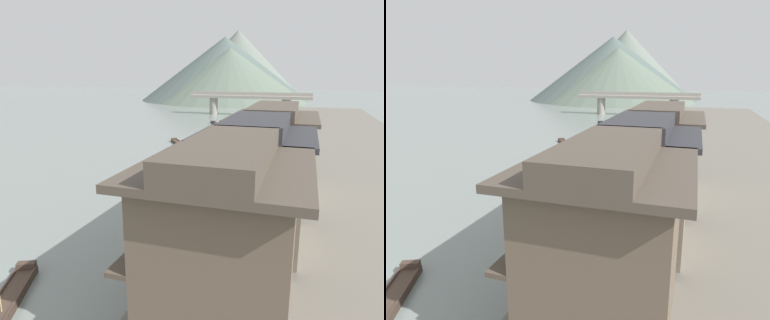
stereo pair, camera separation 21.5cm
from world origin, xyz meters
TOP-DOWN VIEW (x-y plane):
  - riverbank_right at (15.42, 30.00)m, footprint 18.00×110.00m
  - boat_foreground_poled at (1.62, 1.21)m, footprint 3.08×5.33m
  - boat_moored_nearest at (4.44, 47.35)m, footprint 1.37×3.70m
  - boat_moored_second at (-3.44, 33.72)m, footprint 2.99×3.55m
  - boat_moored_third at (4.35, 29.21)m, footprint 1.72×5.29m
  - boat_moored_far at (4.16, 10.89)m, footprint 1.47×4.07m
  - boat_midriver_drifting at (-2.81, 52.02)m, footprint 3.76×5.28m
  - boat_midriver_upstream at (-1.85, 40.53)m, footprint 1.23×3.98m
  - house_waterfront_nearest at (9.69, 2.91)m, footprint 5.50×6.44m
  - house_waterfront_second at (9.77, 8.86)m, footprint 5.67×5.91m
  - house_waterfront_tall at (9.90, 16.31)m, footprint 5.93×7.61m
  - stone_bridge at (0.00, 68.19)m, footprint 25.91×2.40m
  - hill_far_west at (-12.49, 106.17)m, footprint 49.14×49.14m
  - hill_far_centre at (-15.71, 112.89)m, footprint 56.66×56.66m
  - hill_far_east at (-15.94, 136.82)m, footprint 50.72×50.72m

SIDE VIEW (x-z plane):
  - boat_moored_nearest at x=4.44m, z-range -0.07..0.36m
  - boat_moored_second at x=-3.44m, z-range -0.07..0.38m
  - boat_foreground_poled at x=1.62m, z-range -0.10..0.46m
  - boat_midriver_upstream at x=-1.85m, z-range -0.09..0.46m
  - boat_midriver_drifting at x=-2.81m, z-range -0.12..0.50m
  - boat_moored_third at x=4.35m, z-range -0.12..0.53m
  - boat_moored_far at x=4.16m, z-range -0.10..0.67m
  - riverbank_right at x=15.42m, z-range 0.00..0.61m
  - stone_bridge at x=0.00m, z-range 0.76..5.67m
  - house_waterfront_tall at x=9.90m, z-range 0.53..6.67m
  - house_waterfront_nearest at x=9.69m, z-range 0.54..6.68m
  - house_waterfront_second at x=9.77m, z-range 0.55..6.69m
  - hill_far_west at x=-12.49m, z-range 0.00..16.75m
  - hill_far_centre at x=-15.71m, z-range 0.00..20.93m
  - hill_far_east at x=-15.94m, z-range 0.00..25.69m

